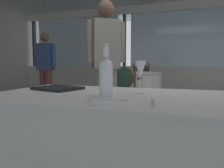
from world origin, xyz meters
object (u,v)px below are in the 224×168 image
(side_plate, at_px, (108,101))
(diner_person_0, at_px, (46,64))
(menu_book, at_px, (58,88))
(dining_chair_0_0, at_px, (125,87))
(wine_glass, at_px, (140,71))
(dining_chair_0_1, at_px, (141,78))
(water_bottle, at_px, (106,75))
(diner_person_1, at_px, (106,57))

(side_plate, relative_size, diner_person_0, 0.11)
(menu_book, height_order, dining_chair_0_0, dining_chair_0_0)
(menu_book, bearing_deg, dining_chair_0_0, 110.10)
(dining_chair_0_0, bearing_deg, diner_person_0, 72.47)
(wine_glass, xyz_separation_m, menu_book, (-0.63, 0.04, -0.14))
(dining_chair_0_1, bearing_deg, side_plate, 5.75)
(water_bottle, xyz_separation_m, diner_person_0, (-2.55, 2.99, 0.05))
(side_plate, height_order, menu_book, menu_book)
(water_bottle, bearing_deg, dining_chair_0_0, 102.86)
(menu_book, relative_size, dining_chair_0_1, 0.34)
(wine_glass, bearing_deg, diner_person_0, 133.70)
(dining_chair_0_0, bearing_deg, wine_glass, -165.98)
(side_plate, relative_size, diner_person_1, 0.10)
(dining_chair_0_0, distance_m, diner_person_0, 2.08)
(wine_glass, xyz_separation_m, diner_person_0, (-2.74, 2.87, 0.03))
(water_bottle, xyz_separation_m, diner_person_1, (-0.59, 1.59, 0.15))
(water_bottle, bearing_deg, diner_person_0, 130.50)
(diner_person_0, bearing_deg, wine_glass, 45.71)
(wine_glass, xyz_separation_m, dining_chair_0_1, (-0.89, 4.46, -0.34))
(side_plate, distance_m, diner_person_1, 1.96)
(side_plate, relative_size, dining_chair_0_0, 0.21)
(water_bottle, height_order, wine_glass, water_bottle)
(side_plate, bearing_deg, dining_chair_0_0, 103.67)
(dining_chair_0_0, xyz_separation_m, dining_chair_0_1, (-0.13, 2.08, 0.03))
(side_plate, xyz_separation_m, dining_chair_0_1, (-0.80, 4.81, -0.19))
(side_plate, bearing_deg, menu_book, 144.05)
(diner_person_0, relative_size, diner_person_1, 0.91)
(side_plate, height_order, diner_person_0, diner_person_0)
(wine_glass, bearing_deg, side_plate, -105.06)
(dining_chair_0_0, height_order, dining_chair_0_1, dining_chair_0_1)
(diner_person_0, height_order, diner_person_1, diner_person_1)
(menu_book, distance_m, dining_chair_0_0, 2.35)
(menu_book, relative_size, diner_person_0, 0.20)
(water_bottle, distance_m, diner_person_0, 3.93)
(diner_person_0, xyz_separation_m, diner_person_1, (1.97, -1.40, 0.10))
(water_bottle, distance_m, dining_chair_0_1, 4.65)
(side_plate, xyz_separation_m, menu_book, (-0.54, 0.39, 0.01))
(diner_person_1, bearing_deg, dining_chair_0_0, -34.85)
(water_bottle, distance_m, menu_book, 0.49)
(menu_book, height_order, diner_person_1, diner_person_1)
(side_plate, distance_m, menu_book, 0.66)
(menu_book, distance_m, diner_person_0, 3.53)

